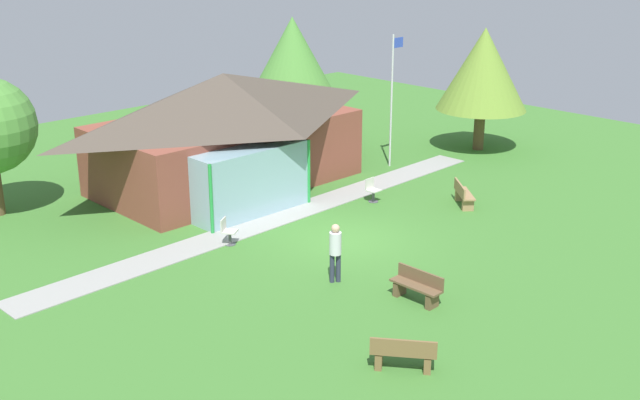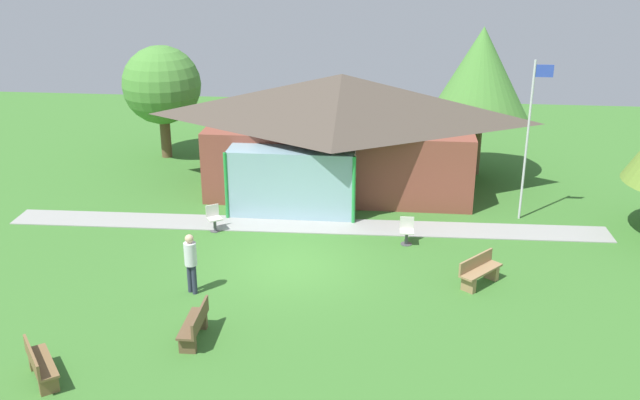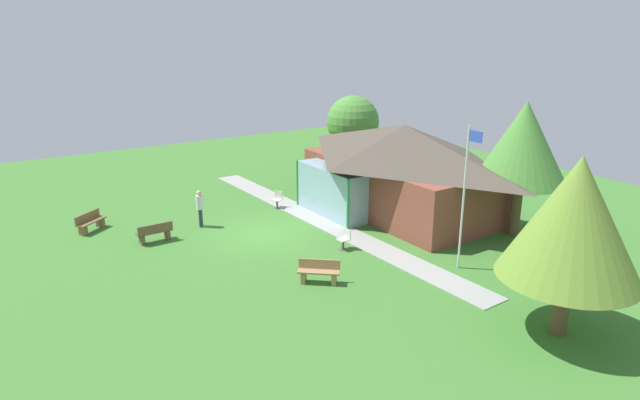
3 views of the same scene
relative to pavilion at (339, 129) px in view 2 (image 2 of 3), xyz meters
The scene contains 12 objects.
ground_plane 7.56m from the pavilion, 96.21° to the right, with size 44.00×44.00×0.00m, color #3D752D.
pavilion is the anchor object (origin of this frame).
footpath 4.76m from the pavilion, 100.74° to the right, with size 20.08×1.30×0.03m, color #999993.
flagpole 7.08m from the pavilion, 22.38° to the right, with size 0.64×0.08×5.47m.
bench_front_left 14.69m from the pavilion, 112.35° to the right, with size 1.26×1.46×0.84m.
bench_front_center 11.91m from the pavilion, 102.68° to the right, with size 0.46×1.51×0.84m.
bench_mid_right 9.24m from the pavilion, 59.60° to the right, with size 1.31×1.42×0.84m.
patio_chair_lawn_spare 6.10m from the pavilion, 63.68° to the right, with size 0.45×0.45×0.86m.
patio_chair_west 6.37m from the pavilion, 128.08° to the right, with size 0.61×0.61×0.86m.
visitor_strolling_lawn 9.78m from the pavilion, 109.94° to the right, with size 0.34×0.34×1.74m.
tree_behind_pavilion_left 8.39m from the pavilion, 158.97° to the left, with size 3.31×3.31×4.83m.
tree_behind_pavilion_right 6.03m from the pavilion, 21.20° to the left, with size 3.89×3.89×5.90m.
Camera 2 is at (2.79, -19.07, 9.45)m, focal length 40.29 mm.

